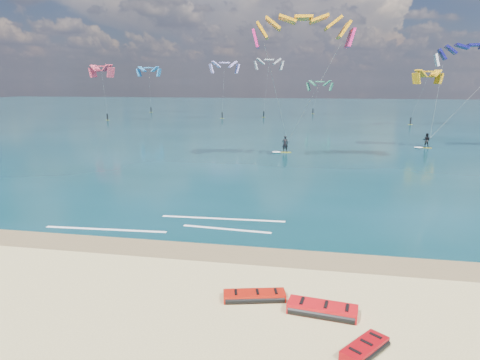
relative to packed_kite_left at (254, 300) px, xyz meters
name	(u,v)px	position (x,y,z in m)	size (l,w,h in m)	color
ground	(257,145)	(-5.85, 41.33, 0.00)	(320.00, 320.00, 0.00)	tan
wet_sand_strip	(153,248)	(-5.85, 4.33, 0.00)	(320.00, 2.40, 0.01)	brown
sea	(290,112)	(-5.85, 105.33, 0.02)	(320.00, 200.00, 0.04)	#082C30
packed_kite_left	(254,300)	(0.00, 0.00, 0.00)	(2.57, 1.01, 0.37)	#B31609
packed_kite_mid	(322,314)	(2.58, -0.58, 0.00)	(2.71, 1.21, 0.44)	red
packed_kite_right	(364,353)	(3.87, -2.67, 0.00)	(1.98, 0.99, 0.36)	#A1060D
kitesurfer_main	(294,83)	(-0.59, 30.87, 8.14)	(10.23, 10.40, 15.90)	yellow
kitesurfer_far	(452,89)	(17.38, 40.11, 7.38)	(10.16, 5.79, 13.84)	gold
shoreline_foam	(183,225)	(-5.41, 7.85, 0.05)	(13.53, 3.67, 0.01)	white
distant_kites	(237,94)	(-16.21, 80.41, 5.64)	(68.97, 30.90, 12.93)	#BE384C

